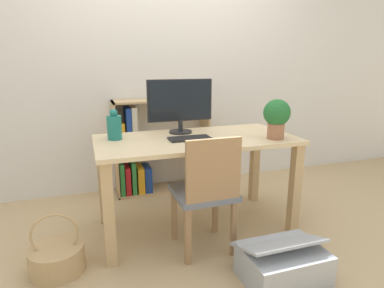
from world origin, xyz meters
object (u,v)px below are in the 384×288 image
object	(u,v)px
potted_plant	(277,116)
storage_box	(282,263)
monitor	(180,103)
chair	(206,190)
bookshelf	(145,152)
basket	(57,257)
keyboard	(190,138)
vase	(114,126)

from	to	relation	value
potted_plant	storage_box	world-z (taller)	potted_plant
monitor	chair	world-z (taller)	monitor
chair	bookshelf	bearing A→B (deg)	98.81
chair	basket	size ratio (longest dim) A/B	2.13
storage_box	bookshelf	bearing A→B (deg)	107.58
monitor	bookshelf	distance (m)	0.86
chair	monitor	bearing A→B (deg)	90.37
keyboard	potted_plant	distance (m)	0.66
monitor	keyboard	bearing A→B (deg)	-90.61
potted_plant	bookshelf	bearing A→B (deg)	126.94
bookshelf	basket	xyz separation A→B (m)	(-0.77, -1.11, -0.32)
potted_plant	storage_box	distance (m)	1.02
monitor	keyboard	distance (m)	0.34
vase	potted_plant	xyz separation A→B (m)	(1.13, -0.36, 0.07)
vase	basket	world-z (taller)	vase
potted_plant	chair	xyz separation A→B (m)	(-0.60, -0.15, -0.44)
keyboard	chair	xyz separation A→B (m)	(0.01, -0.32, -0.28)
vase	bookshelf	world-z (taller)	vase
monitor	storage_box	world-z (taller)	monitor
bookshelf	chair	bearing A→B (deg)	-80.92
bookshelf	storage_box	xyz separation A→B (m)	(0.52, -1.64, -0.30)
potted_plant	storage_box	size ratio (longest dim) A/B	0.61
basket	storage_box	world-z (taller)	basket
bookshelf	basket	world-z (taller)	bookshelf
basket	monitor	bearing A→B (deg)	26.51
monitor	bookshelf	size ratio (longest dim) A/B	0.56
monitor	basket	size ratio (longest dim) A/B	1.34
keyboard	vase	xyz separation A→B (m)	(-0.52, 0.18, 0.09)
storage_box	keyboard	bearing A→B (deg)	113.87
potted_plant	bookshelf	size ratio (longest dim) A/B	0.31
potted_plant	bookshelf	distance (m)	1.41
vase	basket	size ratio (longest dim) A/B	0.57
monitor	vase	bearing A→B (deg)	-172.44
potted_plant	basket	size ratio (longest dim) A/B	0.75
basket	bookshelf	bearing A→B (deg)	55.16
monitor	potted_plant	world-z (taller)	monitor
chair	potted_plant	bearing A→B (deg)	13.37
basket	storage_box	size ratio (longest dim) A/B	0.81
vase	bookshelf	xyz separation A→B (m)	(0.34, 0.70, -0.42)
vase	storage_box	distance (m)	1.46
potted_plant	basket	xyz separation A→B (m)	(-1.57, -0.05, -0.81)
chair	storage_box	bearing A→B (deg)	-53.31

